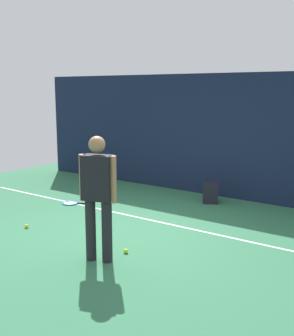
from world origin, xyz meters
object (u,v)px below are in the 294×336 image
Objects in this scene: backpack at (210,193)px; tennis_ball_by_fence at (90,210)px; tennis_racket at (72,203)px; tennis_ball_mid_court at (126,251)px; tennis_player at (98,191)px; tennis_ball_near_player at (27,226)px.

backpack reaches higher than tennis_ball_by_fence.
tennis_racket is 9.47× the size of tennis_ball_mid_court.
tennis_ball_mid_court is (0.13, 0.41, -0.93)m from tennis_player.
backpack is 3.15m from tennis_ball_mid_court.
tennis_ball_by_fence is at bearing 119.21° from tennis_player.
tennis_ball_near_player is 1.00× the size of tennis_ball_mid_court.
backpack is at bearing 61.63° from tennis_ball_near_player.
tennis_ball_mid_court is (2.55, -1.42, 0.02)m from tennis_racket.
tennis_ball_mid_court is at bearing 123.27° from tennis_racket.
backpack is 6.67× the size of tennis_ball_by_fence.
tennis_player is 2.53m from tennis_ball_by_fence.
tennis_player is at bearing -107.79° from tennis_ball_mid_court.
tennis_ball_mid_court is (1.84, -1.21, 0.00)m from tennis_ball_by_fence.
backpack is 2.47m from tennis_ball_by_fence.
tennis_racket is at bearing 108.22° from tennis_ball_near_player.
tennis_racket is 9.47× the size of tennis_ball_near_player.
tennis_ball_near_player is (-1.75, -3.24, -0.18)m from backpack.
backpack is at bearing 51.39° from tennis_ball_by_fence.
tennis_player is 3.86× the size of backpack.
tennis_ball_near_player is 1.00× the size of tennis_ball_by_fence.
tennis_player is 3.18m from tennis_racket.
tennis_racket is 2.83m from backpack.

